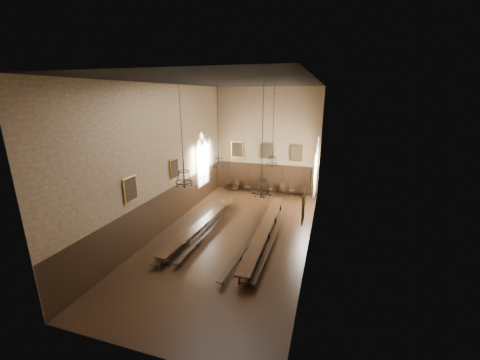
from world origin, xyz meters
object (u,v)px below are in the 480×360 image
at_px(table_right, 265,232).
at_px(bench_left_inner, 212,227).
at_px(chair_0, 228,187).
at_px(chair_7, 304,194).
at_px(chandelier_front_left, 184,176).
at_px(bench_right_outer, 273,240).
at_px(table_left, 203,227).
at_px(chandelier_front_right, 261,185).
at_px(chair_1, 236,187).
at_px(chair_3, 260,189).
at_px(chandelier_back_left, 219,160).
at_px(bench_left_outer, 194,228).
at_px(bench_right_inner, 255,236).
at_px(chair_5, 282,192).
at_px(chandelier_back_right, 272,158).
at_px(chair_2, 247,188).
at_px(chair_6, 292,192).
at_px(chair_4, 271,191).

height_order(table_right, bench_left_inner, table_right).
relative_size(chair_0, chair_7, 0.97).
bearing_deg(chandelier_front_left, bench_right_outer, 23.11).
bearing_deg(table_left, table_right, 4.43).
relative_size(bench_left_inner, chandelier_front_right, 1.80).
distance_m(chair_1, chair_3, 2.20).
bearing_deg(chandelier_back_left, chandelier_front_right, -49.88).
height_order(bench_right_outer, chandelier_front_right, chandelier_front_right).
relative_size(bench_left_outer, bench_right_inner, 0.93).
bearing_deg(chandelier_front_right, chair_7, 84.30).
relative_size(chair_3, chandelier_front_left, 0.20).
xyz_separation_m(bench_left_inner, chandelier_front_left, (-0.48, -2.44, 3.96)).
distance_m(chair_1, chair_5, 4.20).
relative_size(chair_1, chair_5, 1.04).
distance_m(table_left, chair_1, 8.60).
bearing_deg(chandelier_front_left, chandelier_back_right, 51.85).
bearing_deg(table_left, bench_right_outer, -2.25).
height_order(bench_left_outer, chair_2, chair_2).
distance_m(bench_left_inner, chair_6, 9.18).
distance_m(bench_right_inner, chair_4, 8.79).
relative_size(bench_left_inner, bench_right_outer, 1.02).
bearing_deg(chair_3, chair_1, 175.22).
height_order(bench_left_inner, chair_7, chair_7).
bearing_deg(chair_7, chair_2, -166.69).
relative_size(table_left, chair_6, 8.91).
height_order(chair_0, chair_3, chair_3).
bearing_deg(chandelier_back_right, chandelier_front_left, -128.15).
bearing_deg(chair_6, chair_2, 169.68).
relative_size(bench_right_outer, chandelier_front_left, 1.75).
xyz_separation_m(chair_2, chandelier_back_left, (-0.14, -6.45, 3.96)).
bearing_deg(chair_6, chair_1, 170.46).
relative_size(chandelier_back_right, chandelier_front_right, 0.97).
bearing_deg(table_right, chair_3, 105.65).
bearing_deg(bench_right_inner, bench_right_outer, -2.91).
xyz_separation_m(table_right, chair_4, (-1.35, 8.32, -0.14)).
bearing_deg(chair_2, chair_3, -9.39).
height_order(chair_6, chandelier_back_left, chandelier_back_left).
bearing_deg(bench_left_outer, table_left, 14.44).
bearing_deg(chair_3, chair_7, -7.57).
bearing_deg(chair_3, chair_2, 173.50).
distance_m(bench_right_outer, chair_5, 8.83).
relative_size(chair_5, chair_6, 0.98).
bearing_deg(bench_right_outer, chandelier_back_left, 150.42).
distance_m(chair_1, chandelier_front_left, 11.38).
xyz_separation_m(chair_0, chandelier_back_right, (5.19, -5.92, 4.19)).
height_order(table_left, bench_right_inner, table_left).
relative_size(bench_left_inner, chair_6, 9.22).
xyz_separation_m(bench_left_outer, bench_right_outer, (5.05, -0.03, -0.00)).
distance_m(table_left, bench_right_inner, 3.41).
bearing_deg(chair_4, chair_7, 17.48).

